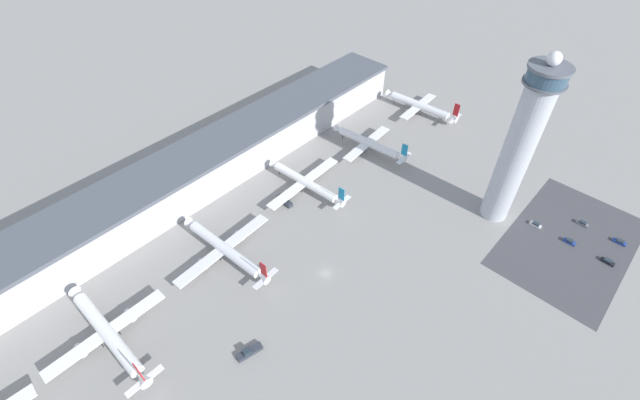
{
  "coord_description": "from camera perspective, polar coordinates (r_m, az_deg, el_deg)",
  "views": [
    {
      "loc": [
        -68.29,
        -60.12,
        123.39
      ],
      "look_at": [
        18.85,
        20.26,
        9.47
      ],
      "focal_mm": 24.0,
      "sensor_mm": 36.0,
      "label": 1
    }
  ],
  "objects": [
    {
      "name": "car_black_suv",
      "position": [
        187.07,
        30.31,
        -4.81
      ],
      "size": [
        2.01,
        4.4,
        1.51
      ],
      "color": "black",
      "rests_on": "ground"
    },
    {
      "name": "service_truck_catering",
      "position": [
        176.93,
        -4.75,
        -0.05
      ],
      "size": [
        3.11,
        8.43,
        3.17
      ],
      "color": "black",
      "rests_on": "ground"
    },
    {
      "name": "car_blue_compact",
      "position": [
        197.04,
        31.56,
        -2.67
      ],
      "size": [
        1.8,
        4.61,
        1.51
      ],
      "color": "black",
      "rests_on": "ground"
    },
    {
      "name": "airplane_gate_echo",
      "position": [
        202.39,
        6.5,
        7.55
      ],
      "size": [
        32.92,
        39.63,
        12.13
      ],
      "color": "white",
      "rests_on": "ground"
    },
    {
      "name": "service_truck_fuel",
      "position": [
        138.64,
        -9.41,
        -19.36
      ],
      "size": [
        8.41,
        4.18,
        2.46
      ],
      "color": "black",
      "rests_on": "ground"
    },
    {
      "name": "airplane_gate_delta",
      "position": [
        180.43,
        -1.95,
        2.37
      ],
      "size": [
        40.81,
        40.61,
        11.53
      ],
      "color": "white",
      "rests_on": "ground"
    },
    {
      "name": "car_green_van",
      "position": [
        197.18,
        35.05,
        -4.58
      ],
      "size": [
        2.06,
        4.76,
        1.41
      ],
      "color": "black",
      "rests_on": "ground"
    },
    {
      "name": "airplane_gate_foxtrot",
      "position": [
        234.31,
        13.19,
        12.12
      ],
      "size": [
        30.68,
        41.53,
        12.84
      ],
      "color": "white",
      "rests_on": "ground"
    },
    {
      "name": "car_red_hatchback",
      "position": [
        187.54,
        26.8,
        -2.96
      ],
      "size": [
        1.85,
        4.54,
        1.51
      ],
      "color": "black",
      "rests_on": "ground"
    },
    {
      "name": "ground_plane",
      "position": [
        153.31,
        0.8,
        -9.75
      ],
      "size": [
        1000.0,
        1000.0,
        0.0
      ],
      "primitive_type": "plane",
      "color": "gray"
    },
    {
      "name": "airplane_gate_bravo",
      "position": [
        150.09,
        -26.47,
        -15.64
      ],
      "size": [
        38.44,
        44.41,
        13.26
      ],
      "color": "white",
      "rests_on": "ground"
    },
    {
      "name": "parking_lot_surface",
      "position": [
        187.61,
        30.28,
        -4.89
      ],
      "size": [
        64.0,
        40.0,
        0.01
      ],
      "primitive_type": "cube",
      "color": "#424247",
      "rests_on": "ground"
    },
    {
      "name": "car_white_wagon",
      "position": [
        187.23,
        33.98,
        -6.81
      ],
      "size": [
        2.03,
        4.7,
        1.43
      ],
      "color": "black",
      "rests_on": "ground"
    },
    {
      "name": "terminal_building",
      "position": [
        186.26,
        -15.4,
        4.12
      ],
      "size": [
        225.14,
        25.0,
        17.69
      ],
      "color": "#B2B2B7",
      "rests_on": "ground"
    },
    {
      "name": "airplane_gate_charlie",
      "position": [
        158.71,
        -12.56,
        -6.4
      ],
      "size": [
        41.79,
        43.01,
        12.03
      ],
      "color": "silver",
      "rests_on": "ground"
    },
    {
      "name": "control_tower",
      "position": [
        166.01,
        25.05,
        6.54
      ],
      "size": [
        13.58,
        13.58,
        67.94
      ],
      "color": "#ADB2BC",
      "rests_on": "ground"
    }
  ]
}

